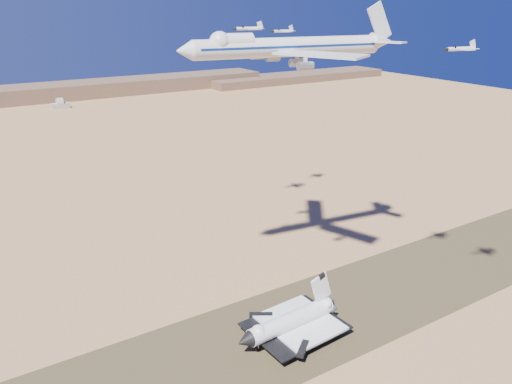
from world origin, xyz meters
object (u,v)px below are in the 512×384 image
crew_b (320,339)px  chase_jet_a (460,49)px  shuttle (290,323)px  chase_jet_e (282,31)px  crew_c (321,339)px  chase_jet_d (248,28)px  crew_a (318,337)px  carrier_747 (283,47)px

crew_b → chase_jet_a: (45.82, -6.08, 96.03)m
shuttle → chase_jet_e: chase_jet_e is taller
chase_jet_a → crew_c: bearing=-178.8°
crew_c → chase_jet_a: (45.51, -6.15, 95.98)m
shuttle → crew_c: (7.48, -8.09, -4.61)m
crew_b → chase_jet_d: size_ratio=0.11×
crew_a → carrier_747: bearing=-26.0°
crew_b → chase_jet_a: 106.58m
shuttle → chase_jet_a: chase_jet_a is taller
crew_a → crew_b: bearing=168.3°
carrier_747 → chase_jet_d: (17.98, 53.56, 3.96)m
crew_a → chase_jet_a: size_ratio=0.13×
chase_jet_a → chase_jet_e: 107.39m
shuttle → carrier_747: 96.64m
crew_b → chase_jet_d: bearing=-47.2°
crew_c → chase_jet_e: bearing=-67.6°
shuttle → crew_c: bearing=-50.9°
crew_c → chase_jet_a: chase_jet_a is taller
shuttle → chase_jet_a: 106.58m
crew_a → chase_jet_e: (52.00, 99.52, 97.03)m
carrier_747 → chase_jet_a: carrier_747 is taller
crew_a → chase_jet_a: bearing=-112.1°
crew_b → carrier_747: bearing=-43.8°
crew_b → chase_jet_a: chase_jet_a is taller
crew_a → crew_b: (0.02, -1.61, 0.03)m
chase_jet_d → chase_jet_e: size_ratio=1.11×
chase_jet_d → chase_jet_e: bearing=26.4°
shuttle → carrier_747: bearing=58.5°
chase_jet_a → chase_jet_e: chase_jet_e is taller
shuttle → crew_c: size_ratio=22.69×
carrier_747 → chase_jet_a: size_ratio=6.22×
carrier_747 → chase_jet_e: size_ratio=5.90×
crew_b → chase_jet_d: chase_jet_d is taller
crew_a → crew_b: size_ratio=0.97×
chase_jet_a → chase_jet_d: (-19.17, 97.78, 3.09)m
shuttle → crew_a: bearing=-46.1°
shuttle → carrier_747: carrier_747 is taller
crew_c → chase_jet_e: 149.27m
crew_a → chase_jet_e: bearing=-40.2°
chase_jet_d → crew_c: bearing=-100.0°
chase_jet_d → chase_jet_e: (25.33, 9.43, -2.12)m
carrier_747 → chase_jet_a: (37.15, -44.22, 0.87)m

